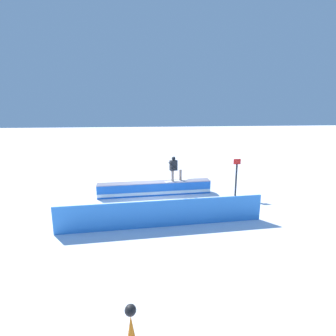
{
  "coord_description": "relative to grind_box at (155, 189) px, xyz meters",
  "views": [
    {
      "loc": [
        1.1,
        14.29,
        4.75
      ],
      "look_at": [
        -0.63,
        0.97,
        1.76
      ],
      "focal_mm": 28.12,
      "sensor_mm": 36.0,
      "label": 1
    }
  ],
  "objects": [
    {
      "name": "trail_marker",
      "position": [
        -4.47,
        0.77,
        0.78
      ],
      "size": [
        0.4,
        0.1,
        2.11
      ],
      "color": "#262628",
      "rests_on": "ground_plane"
    },
    {
      "name": "safety_fence",
      "position": [
        0.0,
        4.23,
        0.23
      ],
      "size": [
        8.57,
        0.45,
        1.14
      ],
      "primitive_type": "cube",
      "rotation": [
        0.0,
        0.0,
        0.05
      ],
      "color": "#3582DE",
      "rests_on": "ground_plane"
    },
    {
      "name": "grind_box",
      "position": [
        0.0,
        0.0,
        0.0
      ],
      "size": [
        6.42,
        0.95,
        0.76
      ],
      "color": "blue",
      "rests_on": "ground_plane"
    },
    {
      "name": "snowboarder",
      "position": [
        -1.11,
        -0.01,
        1.19
      ],
      "size": [
        1.44,
        0.73,
        1.43
      ],
      "color": "silver",
      "rests_on": "grind_box"
    },
    {
      "name": "ground_plane",
      "position": [
        0.0,
        0.0,
        -0.34
      ],
      "size": [
        120.0,
        120.0,
        0.0
      ],
      "primitive_type": "plane",
      "color": "white"
    }
  ]
}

